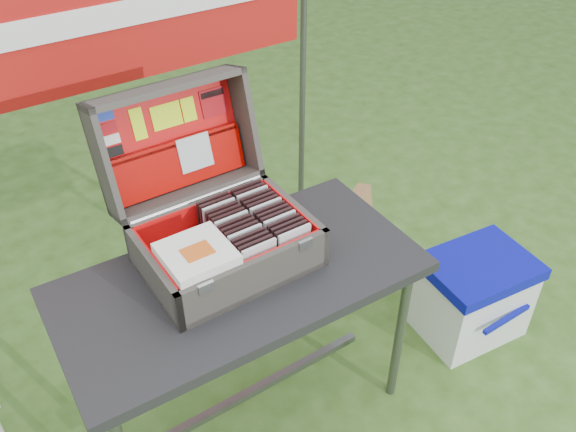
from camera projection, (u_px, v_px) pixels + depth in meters
ground at (283, 418)px, 2.41m from camera, size 80.00×80.00×0.00m
table at (245, 351)px, 2.20m from camera, size 1.21×0.63×0.75m
table_top at (240, 280)px, 1.99m from camera, size 1.21×0.63×0.04m
table_leg_fr at (400, 333)px, 2.30m from camera, size 0.04×0.04×0.71m
table_leg_bl at (79, 377)px, 2.14m from camera, size 0.04×0.04×0.71m
table_leg_br at (325, 263)px, 2.61m from camera, size 0.04×0.04×0.71m
table_brace at (248, 394)px, 2.36m from camera, size 1.04×0.03×0.03m
suitcase at (215, 193)px, 1.91m from camera, size 0.54×0.55×0.50m
suitcase_base_bottom at (228, 260)px, 2.02m from camera, size 0.54×0.39×0.02m
suitcase_base_wall_front at (257, 278)px, 1.86m from camera, size 0.54×0.02×0.15m
suitcase_base_wall_back at (201, 218)px, 2.10m from camera, size 0.54×0.02×0.15m
suitcase_base_wall_left at (153, 277)px, 1.87m from camera, size 0.02×0.39×0.15m
suitcase_base_wall_right at (293, 219)px, 2.10m from camera, size 0.02×0.39×0.15m
suitcase_liner_floor at (228, 257)px, 2.01m from camera, size 0.50×0.34×0.01m
suitcase_latch_left at (206, 288)px, 1.74m from camera, size 0.05×0.01×0.03m
suitcase_latch_right at (306, 244)px, 1.89m from camera, size 0.05×0.01×0.03m
suitcase_hinge at (198, 199)px, 2.06m from camera, size 0.49×0.02×0.02m
suitcase_lid_back at (170, 138)px, 2.09m from camera, size 0.54×0.12×0.38m
suitcase_lid_rim_far at (164, 88)px, 1.97m from camera, size 0.54×0.15×0.06m
suitcase_lid_rim_near at (189, 191)px, 2.12m from camera, size 0.54×0.15×0.06m
suitcase_lid_rim_left at (102, 164)px, 1.93m from camera, size 0.02×0.24×0.41m
suitcase_lid_rim_right at (244, 120)px, 2.16m from camera, size 0.02×0.24×0.41m
suitcase_lid_liner at (171, 139)px, 2.08m from camera, size 0.49×0.10×0.33m
suitcase_liner_wall_front at (254, 273)px, 1.86m from camera, size 0.50×0.01×0.12m
suitcase_liner_wall_back at (203, 217)px, 2.09m from camera, size 0.50×0.01×0.12m
suitcase_liner_wall_left at (157, 272)px, 1.87m from camera, size 0.01×0.34×0.12m
suitcase_liner_wall_right at (290, 218)px, 2.08m from camera, size 0.01×0.34×0.12m
suitcase_lid_pocket at (179, 164)px, 2.10m from camera, size 0.48×0.07×0.16m
suitcase_pocket_edge at (175, 144)px, 2.07m from camera, size 0.47×0.02×0.02m
suitcase_pocket_cd at (195, 153)px, 2.10m from camera, size 0.12×0.04×0.12m
lid_sticker_cc_a at (105, 116)px, 1.93m from camera, size 0.05×0.01×0.03m
lid_sticker_cc_b at (109, 128)px, 1.95m from camera, size 0.05×0.01×0.03m
lid_sticker_cc_c at (112, 140)px, 1.97m from camera, size 0.05×0.01×0.03m
lid_sticker_cc_d at (115, 151)px, 1.98m from camera, size 0.05×0.01×0.03m
lid_card_neon_tall at (138, 124)px, 2.00m from camera, size 0.04×0.03×0.10m
lid_card_neon_main at (167, 116)px, 2.04m from camera, size 0.11×0.03×0.08m
lid_card_neon_small at (189, 109)px, 2.08m from camera, size 0.05×0.03×0.08m
lid_sticker_band at (214, 102)px, 2.12m from camera, size 0.10×0.03×0.09m
lid_sticker_band_bar at (212, 94)px, 2.11m from camera, size 0.09×0.01×0.02m
cd_left_0 at (260, 262)px, 1.88m from camera, size 0.12×0.01×0.14m
cd_left_1 at (256, 258)px, 1.90m from camera, size 0.12×0.01×0.14m
cd_left_2 at (253, 254)px, 1.91m from camera, size 0.12×0.01×0.14m
cd_left_3 at (249, 251)px, 1.93m from camera, size 0.12×0.01×0.14m
cd_left_4 at (246, 247)px, 1.94m from camera, size 0.12×0.01×0.14m
cd_left_5 at (242, 243)px, 1.95m from camera, size 0.12×0.01×0.14m
cd_left_6 at (239, 240)px, 1.97m from camera, size 0.12×0.01×0.14m
cd_left_7 at (236, 236)px, 1.98m from camera, size 0.12×0.01×0.14m
cd_left_8 at (232, 233)px, 2.00m from camera, size 0.12×0.01×0.14m
cd_left_9 at (229, 230)px, 2.01m from camera, size 0.12×0.01×0.14m
cd_left_10 at (226, 226)px, 2.03m from camera, size 0.12×0.01×0.14m
cd_left_11 at (223, 223)px, 2.04m from camera, size 0.12×0.01×0.14m
cd_left_12 at (220, 220)px, 2.05m from camera, size 0.12×0.01×0.14m
cd_left_13 at (217, 217)px, 2.07m from camera, size 0.12×0.01×0.14m
cd_left_14 at (214, 214)px, 2.08m from camera, size 0.12×0.01×0.14m
cd_right_0 at (294, 247)px, 1.94m from camera, size 0.12×0.01×0.14m
cd_right_1 at (291, 243)px, 1.96m from camera, size 0.12×0.01×0.14m
cd_right_2 at (287, 240)px, 1.97m from camera, size 0.12×0.01×0.14m
cd_right_3 at (283, 236)px, 1.98m from camera, size 0.12×0.01×0.14m
cd_right_4 at (280, 233)px, 2.00m from camera, size 0.12×0.01×0.14m
cd_right_5 at (276, 229)px, 2.01m from camera, size 0.12×0.01×0.14m
cd_right_6 at (273, 226)px, 2.03m from camera, size 0.12×0.01×0.14m
cd_right_7 at (269, 223)px, 2.04m from camera, size 0.12×0.01×0.14m
cd_right_8 at (266, 220)px, 2.05m from camera, size 0.12×0.01×0.14m
cd_right_9 at (263, 216)px, 2.07m from camera, size 0.12×0.01×0.14m
cd_right_10 at (259, 213)px, 2.08m from camera, size 0.12×0.01×0.14m
cd_right_11 at (256, 210)px, 2.10m from camera, size 0.12×0.01×0.14m
cd_right_12 at (253, 207)px, 2.11m from camera, size 0.12×0.01×0.14m
cd_right_13 at (250, 204)px, 2.13m from camera, size 0.12×0.01×0.14m
cd_right_14 at (247, 201)px, 2.14m from camera, size 0.12×0.01×0.14m
songbook_0 at (197, 257)px, 1.83m from camera, size 0.20×0.20×0.00m
songbook_1 at (197, 255)px, 1.82m from camera, size 0.20×0.20×0.00m
songbook_2 at (196, 254)px, 1.82m from camera, size 0.20×0.20×0.00m
songbook_3 at (196, 253)px, 1.82m from camera, size 0.20×0.20×0.00m
songbook_4 at (196, 252)px, 1.81m from camera, size 0.20×0.20×0.00m
songbook_5 at (196, 250)px, 1.81m from camera, size 0.20×0.20×0.00m
songbook_graphic at (197, 251)px, 1.80m from camera, size 0.09×0.07×0.00m
cooler at (473, 296)px, 2.67m from camera, size 0.49×0.39×0.40m
cooler_body at (472, 300)px, 2.68m from camera, size 0.46×0.37×0.34m
cooler_lid at (480, 267)px, 2.56m from camera, size 0.49×0.39×0.05m
cooler_handle at (507, 319)px, 2.54m from camera, size 0.27×0.02×0.02m
cardboard_box at (352, 243)px, 2.93m from camera, size 0.42×0.31×0.43m
banner_post_right at (303, 70)px, 2.99m from camera, size 0.03×0.03×1.70m
banner at (125, 13)px, 2.34m from camera, size 1.60×0.02×0.55m
banner_text at (126, 14)px, 2.33m from camera, size 1.20×0.00×0.10m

